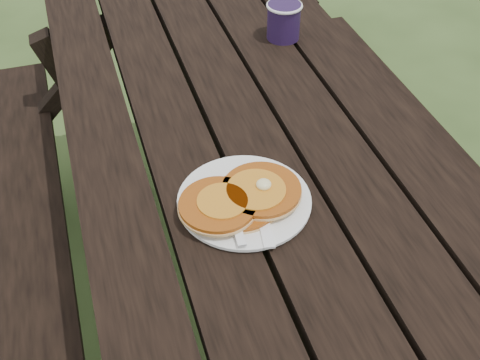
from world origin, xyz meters
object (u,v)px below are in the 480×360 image
object	(u,v)px
picnic_table	(243,239)
coffee_cup	(284,19)
plate	(244,201)
pancake_stack	(241,198)

from	to	relation	value
picnic_table	coffee_cup	world-z (taller)	coffee_cup
picnic_table	plate	bearing A→B (deg)	-107.39
pancake_stack	coffee_cup	distance (m)	0.64
picnic_table	pancake_stack	world-z (taller)	pancake_stack
plate	coffee_cup	bearing A→B (deg)	63.04
pancake_stack	coffee_cup	bearing A→B (deg)	62.76
pancake_stack	plate	bearing A→B (deg)	50.03
picnic_table	coffee_cup	xyz separation A→B (m)	(0.21, 0.32, 0.44)
picnic_table	pancake_stack	size ratio (longest dim) A/B	7.76
pancake_stack	coffee_cup	world-z (taller)	coffee_cup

